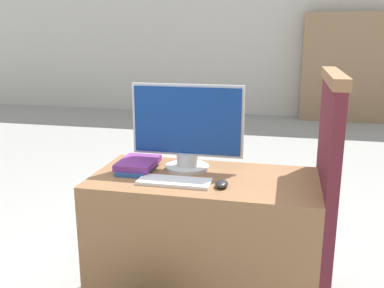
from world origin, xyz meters
name	(u,v)px	position (x,y,z in m)	size (l,w,h in m)	color
wall_back	(269,35)	(0.00, 6.07, 1.40)	(12.00, 0.06, 2.80)	beige
desk	(204,243)	(0.00, 0.29, 0.36)	(1.12, 0.58, 0.73)	#8C603D
carrel_divider	(324,200)	(0.58, 0.34, 0.64)	(0.07, 0.68, 1.26)	#5B1E28
monitor	(187,129)	(-0.11, 0.39, 0.95)	(0.59, 0.23, 0.45)	silver
keyboard	(175,182)	(-0.12, 0.16, 0.74)	(0.35, 0.13, 0.02)	white
mouse	(222,184)	(0.11, 0.16, 0.75)	(0.06, 0.09, 0.03)	#262626
book_stack	(138,165)	(-0.36, 0.32, 0.76)	(0.18, 0.26, 0.05)	#285199
bookshelf_far	(345,68)	(1.28, 5.83, 0.88)	(1.39, 0.32, 1.76)	#9E7A56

